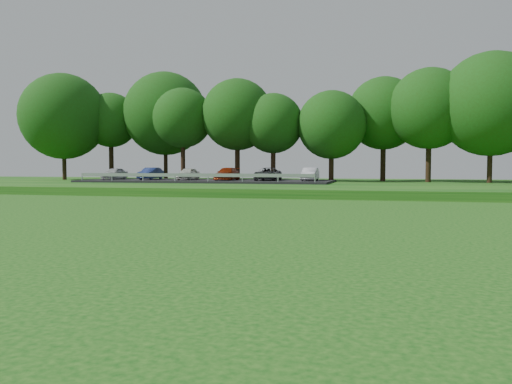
# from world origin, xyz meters

# --- Properties ---
(berm) EXTENTS (130.00, 30.00, 0.60)m
(berm) POSITION_xyz_m (0.00, 34.00, 0.30)
(berm) COLOR #0D4710
(berm) RESTS_ON ground
(walking_path) EXTENTS (130.00, 1.60, 0.04)m
(walking_path) POSITION_xyz_m (0.00, 20.00, 0.02)
(walking_path) COLOR gray
(walking_path) RESTS_ON ground
(treeline) EXTENTS (104.00, 7.00, 15.00)m
(treeline) POSITION_xyz_m (0.00, 38.00, 8.10)
(treeline) COLOR #1C4510
(treeline) RESTS_ON berm
(parking_lot) EXTENTS (24.00, 9.00, 1.38)m
(parking_lot) POSITION_xyz_m (-23.66, 32.82, 1.06)
(parking_lot) COLOR black
(parking_lot) RESTS_ON berm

